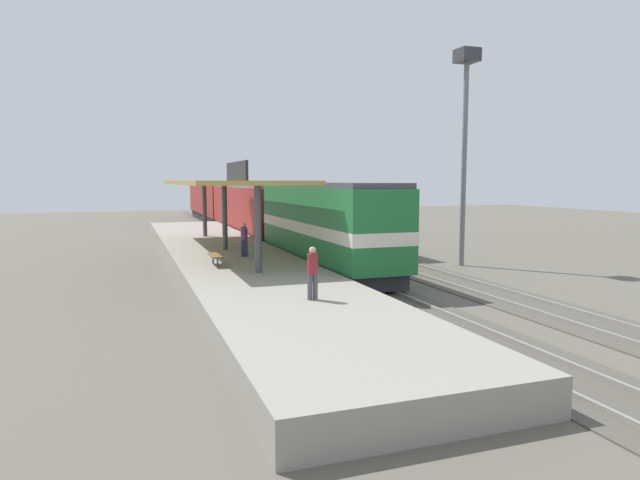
{
  "coord_description": "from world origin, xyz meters",
  "views": [
    {
      "loc": [
        -9.73,
        -30.18,
        4.69
      ],
      "look_at": [
        -1.38,
        -6.55,
        2.0
      ],
      "focal_mm": 31.02,
      "sensor_mm": 36.0,
      "label": 1
    }
  ],
  "objects": [
    {
      "name": "person_waiting",
      "position": [
        -4.17,
        -3.05,
        1.85
      ],
      "size": [
        0.34,
        0.34,
        1.71
      ],
      "color": "navy",
      "rests_on": "platform"
    },
    {
      "name": "passenger_carriage_front",
      "position": [
        0.0,
        14.65,
        2.31
      ],
      "size": [
        2.9,
        20.0,
        4.24
      ],
      "color": "#28282D",
      "rests_on": "track_near"
    },
    {
      "name": "track_near",
      "position": [
        0.0,
        0.0,
        0.03
      ],
      "size": [
        3.2,
        110.0,
        0.16
      ],
      "color": "#4E4941",
      "rests_on": "ground"
    },
    {
      "name": "light_mast",
      "position": [
        7.8,
        -4.16,
        8.4
      ],
      "size": [
        1.1,
        1.1,
        11.7
      ],
      "color": "slate",
      "rests_on": "ground"
    },
    {
      "name": "platform",
      "position": [
        -4.6,
        0.0,
        0.45
      ],
      "size": [
        6.0,
        44.0,
        0.9
      ],
      "primitive_type": "cube",
      "color": "gray",
      "rests_on": "ground"
    },
    {
      "name": "passenger_carriage_rear",
      "position": [
        0.0,
        35.45,
        2.31
      ],
      "size": [
        2.9,
        20.0,
        4.24
      ],
      "color": "#28282D",
      "rests_on": "track_near"
    },
    {
      "name": "freight_car",
      "position": [
        4.6,
        4.91,
        1.97
      ],
      "size": [
        2.8,
        12.0,
        3.54
      ],
      "color": "#28282D",
      "rests_on": "track_far"
    },
    {
      "name": "platform_bench",
      "position": [
        -6.0,
        -5.5,
        1.34
      ],
      "size": [
        0.44,
        1.7,
        0.5
      ],
      "color": "#333338",
      "rests_on": "platform"
    },
    {
      "name": "ground_plane",
      "position": [
        2.0,
        0.0,
        0.0
      ],
      "size": [
        120.0,
        120.0,
        0.0
      ],
      "primitive_type": "plane",
      "color": "#5B564C"
    },
    {
      "name": "station_canopy",
      "position": [
        -4.6,
        -0.09,
        4.53
      ],
      "size": [
        5.2,
        18.0,
        4.7
      ],
      "color": "#47474C",
      "rests_on": "platform"
    },
    {
      "name": "locomotive",
      "position": [
        0.0,
        -3.35,
        2.41
      ],
      "size": [
        2.93,
        14.43,
        4.44
      ],
      "color": "#28282D",
      "rests_on": "track_near"
    },
    {
      "name": "person_walking",
      "position": [
        -4.16,
        -13.7,
        1.85
      ],
      "size": [
        0.34,
        0.34,
        1.71
      ],
      "color": "#4C4C51",
      "rests_on": "platform"
    },
    {
      "name": "track_far",
      "position": [
        4.6,
        0.0,
        0.03
      ],
      "size": [
        3.2,
        110.0,
        0.16
      ],
      "color": "#4E4941",
      "rests_on": "ground"
    }
  ]
}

